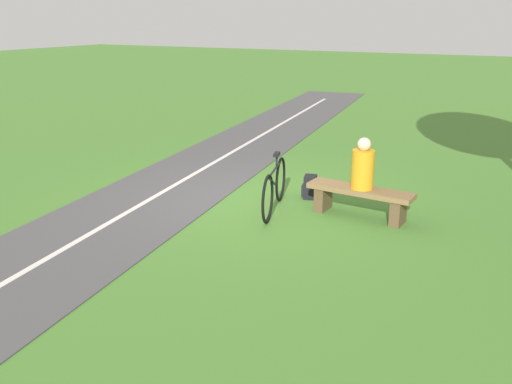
{
  "coord_description": "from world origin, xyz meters",
  "views": [
    {
      "loc": [
        -4.14,
        7.95,
        3.04
      ],
      "look_at": [
        -1.2,
        2.23,
        0.97
      ],
      "focal_mm": 38.51,
      "sensor_mm": 36.0,
      "label": 1
    }
  ],
  "objects_px": {
    "bicycle": "(274,187)",
    "backpack": "(310,187)",
    "bench": "(360,197)",
    "person_seated": "(363,167)"
  },
  "relations": [
    {
      "from": "bench",
      "to": "bicycle",
      "type": "bearing_deg",
      "value": 20.33
    },
    {
      "from": "bench",
      "to": "person_seated",
      "type": "bearing_deg",
      "value": 180.0
    },
    {
      "from": "bicycle",
      "to": "backpack",
      "type": "distance_m",
      "value": 0.94
    },
    {
      "from": "backpack",
      "to": "bench",
      "type": "bearing_deg",
      "value": 153.69
    },
    {
      "from": "bicycle",
      "to": "backpack",
      "type": "xyz_separation_m",
      "value": [
        -0.27,
        -0.88,
        -0.2
      ]
    },
    {
      "from": "person_seated",
      "to": "backpack",
      "type": "height_order",
      "value": "person_seated"
    },
    {
      "from": "bench",
      "to": "bicycle",
      "type": "height_order",
      "value": "bicycle"
    },
    {
      "from": "bench",
      "to": "bicycle",
      "type": "distance_m",
      "value": 1.36
    },
    {
      "from": "person_seated",
      "to": "bicycle",
      "type": "xyz_separation_m",
      "value": [
        1.33,
        0.36,
        -0.42
      ]
    },
    {
      "from": "bicycle",
      "to": "person_seated",
      "type": "bearing_deg",
      "value": 90.64
    }
  ]
}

